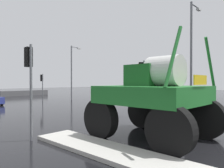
{
  "coord_description": "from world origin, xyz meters",
  "views": [
    {
      "loc": [
        -8.88,
        -0.79,
        2.49
      ],
      "look_at": [
        -1.19,
        6.27,
        2.37
      ],
      "focal_mm": 34.49,
      "sensor_mm": 36.0,
      "label": 1
    }
  ],
  "objects_px": {
    "traffic_signal_near_right": "(142,76)",
    "streetlight_near_right": "(192,52)",
    "traffic_signal_near_left": "(29,71)",
    "traffic_signal_far_left": "(42,81)",
    "streetlight_far_right": "(72,70)",
    "oversize_sprayer": "(154,97)"
  },
  "relations": [
    {
      "from": "oversize_sprayer",
      "to": "traffic_signal_far_left",
      "type": "distance_m",
      "value": 21.2
    },
    {
      "from": "streetlight_near_right",
      "to": "traffic_signal_near_left",
      "type": "bearing_deg",
      "value": 171.86
    },
    {
      "from": "streetlight_far_right",
      "to": "traffic_signal_near_left",
      "type": "bearing_deg",
      "value": -132.1
    },
    {
      "from": "traffic_signal_near_left",
      "to": "oversize_sprayer",
      "type": "bearing_deg",
      "value": -45.19
    },
    {
      "from": "oversize_sprayer",
      "to": "streetlight_near_right",
      "type": "xyz_separation_m",
      "value": [
        8.95,
        1.97,
        3.04
      ]
    },
    {
      "from": "traffic_signal_near_right",
      "to": "oversize_sprayer",
      "type": "bearing_deg",
      "value": -140.68
    },
    {
      "from": "traffic_signal_near_left",
      "to": "traffic_signal_near_right",
      "type": "distance_m",
      "value": 8.38
    },
    {
      "from": "traffic_signal_near_left",
      "to": "streetlight_near_right",
      "type": "bearing_deg",
      "value": -8.14
    },
    {
      "from": "traffic_signal_near_left",
      "to": "traffic_signal_far_left",
      "type": "height_order",
      "value": "traffic_signal_near_left"
    },
    {
      "from": "traffic_signal_near_right",
      "to": "streetlight_near_right",
      "type": "distance_m",
      "value": 5.09
    },
    {
      "from": "traffic_signal_near_left",
      "to": "traffic_signal_near_right",
      "type": "relative_size",
      "value": 1.02
    },
    {
      "from": "traffic_signal_near_right",
      "to": "streetlight_far_right",
      "type": "relative_size",
      "value": 0.54
    },
    {
      "from": "oversize_sprayer",
      "to": "traffic_signal_near_left",
      "type": "xyz_separation_m",
      "value": [
        -3.76,
        3.78,
        1.12
      ]
    },
    {
      "from": "oversize_sprayer",
      "to": "traffic_signal_near_right",
      "type": "distance_m",
      "value": 6.07
    },
    {
      "from": "traffic_signal_far_left",
      "to": "streetlight_near_right",
      "type": "xyz_separation_m",
      "value": [
        2.83,
        -18.31,
        2.33
      ]
    },
    {
      "from": "oversize_sprayer",
      "to": "traffic_signal_near_right",
      "type": "xyz_separation_m",
      "value": [
        4.62,
        3.79,
        1.07
      ]
    },
    {
      "from": "traffic_signal_far_left",
      "to": "streetlight_far_right",
      "type": "distance_m",
      "value": 4.24
    },
    {
      "from": "traffic_signal_near_right",
      "to": "streetlight_near_right",
      "type": "xyz_separation_m",
      "value": [
        4.32,
        -1.82,
        1.97
      ]
    },
    {
      "from": "traffic_signal_near_right",
      "to": "streetlight_near_right",
      "type": "bearing_deg",
      "value": -22.8
    },
    {
      "from": "traffic_signal_near_right",
      "to": "traffic_signal_near_left",
      "type": "bearing_deg",
      "value": -179.99
    },
    {
      "from": "streetlight_near_right",
      "to": "streetlight_far_right",
      "type": "bearing_deg",
      "value": 87.26
    },
    {
      "from": "traffic_signal_near_left",
      "to": "streetlight_near_right",
      "type": "height_order",
      "value": "streetlight_near_right"
    }
  ]
}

